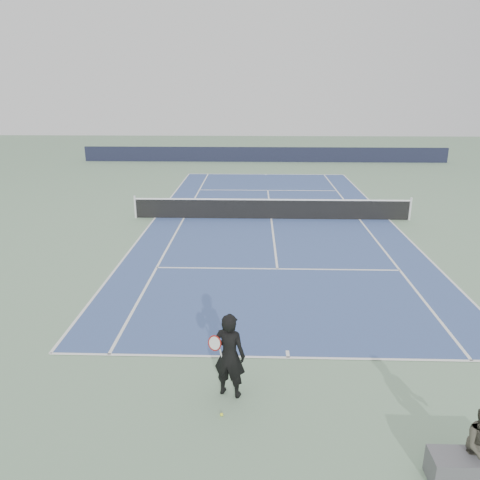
{
  "coord_description": "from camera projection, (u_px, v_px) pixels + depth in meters",
  "views": [
    {
      "loc": [
        -0.81,
        -21.18,
        5.84
      ],
      "look_at": [
        -1.26,
        -6.61,
        1.1
      ],
      "focal_mm": 35.0,
      "sensor_mm": 36.0,
      "label": 1
    }
  ],
  "objects": [
    {
      "name": "ground",
      "position": [
        271.0,
        219.0,
        21.92
      ],
      "size": [
        80.0,
        80.0,
        0.0
      ],
      "primitive_type": "plane",
      "color": "gray"
    },
    {
      "name": "court_surface",
      "position": [
        271.0,
        219.0,
        21.91
      ],
      "size": [
        10.97,
        23.77,
        0.01
      ],
      "primitive_type": "cube",
      "color": "#384E84",
      "rests_on": "ground"
    },
    {
      "name": "tennis_net",
      "position": [
        271.0,
        209.0,
        21.76
      ],
      "size": [
        12.9,
        0.1,
        1.07
      ],
      "color": "silver",
      "rests_on": "ground"
    },
    {
      "name": "windscreen_far",
      "position": [
        264.0,
        155.0,
        38.73
      ],
      "size": [
        30.0,
        0.25,
        1.2
      ],
      "primitive_type": "cube",
      "color": "black",
      "rests_on": "ground"
    },
    {
      "name": "tennis_player",
      "position": [
        229.0,
        355.0,
        9.1
      ],
      "size": [
        0.84,
        0.66,
        1.78
      ],
      "color": "black",
      "rests_on": "ground"
    },
    {
      "name": "tennis_ball",
      "position": [
        222.0,
        414.0,
        8.74
      ],
      "size": [
        0.06,
        0.06,
        0.06
      ],
      "primitive_type": "sphere",
      "color": "yellow",
      "rests_on": "ground"
    }
  ]
}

